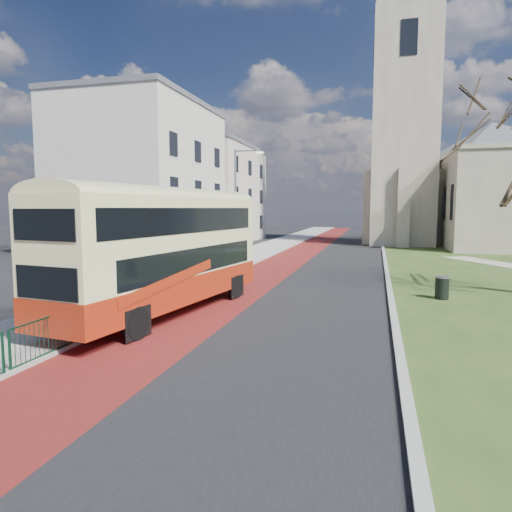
% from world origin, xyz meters
% --- Properties ---
extents(ground, '(160.00, 160.00, 0.00)m').
position_xyz_m(ground, '(0.00, 0.00, 0.00)').
color(ground, black).
rests_on(ground, ground).
extents(road_carriageway, '(9.00, 120.00, 0.01)m').
position_xyz_m(road_carriageway, '(1.50, 20.00, 0.01)').
color(road_carriageway, black).
rests_on(road_carriageway, ground).
extents(bus_lane, '(3.40, 120.00, 0.01)m').
position_xyz_m(bus_lane, '(-1.20, 20.00, 0.01)').
color(bus_lane, '#591414').
rests_on(bus_lane, ground).
extents(pavement_west, '(4.00, 120.00, 0.12)m').
position_xyz_m(pavement_west, '(-5.00, 20.00, 0.06)').
color(pavement_west, gray).
rests_on(pavement_west, ground).
extents(kerb_west, '(0.25, 120.00, 0.13)m').
position_xyz_m(kerb_west, '(-3.00, 20.00, 0.07)').
color(kerb_west, '#999993').
rests_on(kerb_west, ground).
extents(kerb_east, '(0.25, 80.00, 0.13)m').
position_xyz_m(kerb_east, '(6.10, 22.00, 0.07)').
color(kerb_east, '#999993').
rests_on(kerb_east, ground).
extents(pedestrian_railing, '(0.07, 24.00, 1.12)m').
position_xyz_m(pedestrian_railing, '(-2.95, 4.00, 0.55)').
color(pedestrian_railing, '#0C3721').
rests_on(pedestrian_railing, ground).
extents(gothic_church, '(16.38, 18.00, 40.00)m').
position_xyz_m(gothic_church, '(12.56, 38.00, 13.13)').
color(gothic_church, gray).
rests_on(gothic_church, ground).
extents(street_block_near, '(10.30, 14.30, 13.00)m').
position_xyz_m(street_block_near, '(-14.00, 22.00, 6.51)').
color(street_block_near, beige).
rests_on(street_block_near, ground).
extents(street_block_far, '(10.30, 16.30, 11.50)m').
position_xyz_m(street_block_far, '(-14.00, 38.00, 5.76)').
color(street_block_far, beige).
rests_on(street_block_far, ground).
extents(streetlamp, '(2.13, 0.18, 8.00)m').
position_xyz_m(streetlamp, '(-4.35, 18.00, 4.59)').
color(streetlamp, gray).
rests_on(streetlamp, pavement_west).
extents(bus, '(4.04, 11.15, 4.56)m').
position_xyz_m(bus, '(-2.22, 1.81, 2.60)').
color(bus, maroon).
rests_on(bus, ground).
extents(litter_bin, '(0.79, 0.79, 0.99)m').
position_xyz_m(litter_bin, '(8.23, 7.24, 0.54)').
color(litter_bin, black).
rests_on(litter_bin, grass_green).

